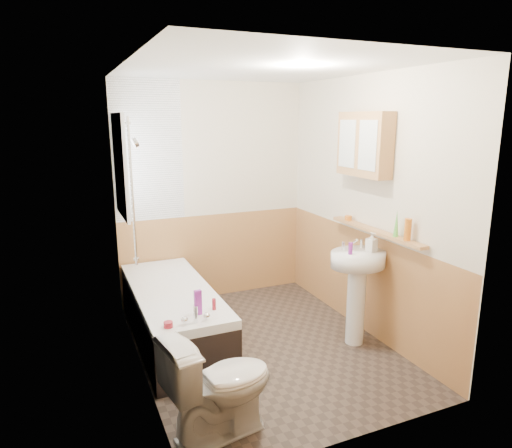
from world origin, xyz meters
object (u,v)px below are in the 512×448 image
object	(u,v)px
sink	(357,279)
pine_shelf	(375,231)
bathtub	(173,313)
toilet	(220,385)
medicine_cabinet	(364,144)

from	to	relation	value
sink	pine_shelf	world-z (taller)	pine_shelf
bathtub	sink	bearing A→B (deg)	-25.16
toilet	sink	distance (m)	1.78
toilet	medicine_cabinet	world-z (taller)	medicine_cabinet
bathtub	medicine_cabinet	world-z (taller)	medicine_cabinet
pine_shelf	medicine_cabinet	size ratio (longest dim) A/B	1.93
toilet	sink	size ratio (longest dim) A/B	0.74
bathtub	medicine_cabinet	distance (m)	2.41
sink	medicine_cabinet	world-z (taller)	medicine_cabinet
toilet	pine_shelf	world-z (taller)	pine_shelf
toilet	sink	xyz separation A→B (m)	(1.60, 0.72, 0.28)
toilet	pine_shelf	bearing A→B (deg)	-76.51
bathtub	sink	world-z (taller)	sink
toilet	pine_shelf	distance (m)	2.08
sink	medicine_cabinet	xyz separation A→B (m)	(0.17, 0.23, 1.21)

